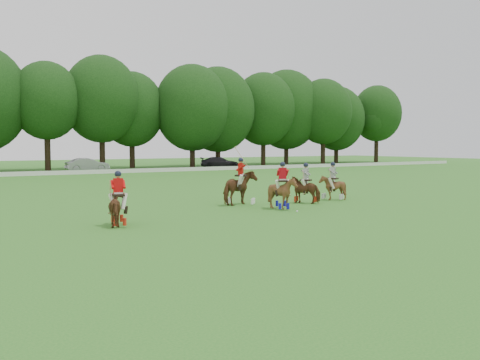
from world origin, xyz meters
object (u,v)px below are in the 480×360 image
car_mid (87,165)px  polo_stripe_b (333,187)px  polo_red_a (118,206)px  polo_red_c (282,192)px  polo_red_b (241,188)px  car_right (220,163)px  polo_stripe_a (306,189)px  polo_ball (297,211)px

car_mid → polo_stripe_b: (3.13, -37.76, -0.03)m
polo_red_a → polo_red_c: bearing=6.1°
car_mid → polo_red_b: size_ratio=1.59×
car_right → polo_stripe_a: size_ratio=2.35×
polo_ball → polo_stripe_b: bearing=32.6°
polo_red_b → polo_ball: bearing=-80.0°
car_mid → car_right: (17.24, 0.00, -0.05)m
car_mid → polo_red_b: 37.17m
car_right → polo_red_b: 42.03m
polo_red_c → polo_red_b: bearing=106.8°
car_mid → polo_red_a: polo_red_a is taller
car_mid → polo_stripe_a: polo_stripe_a is taller
polo_red_b → polo_ball: polo_red_b is taller
polo_stripe_b → polo_ball: size_ratio=23.83×
polo_red_b → polo_stripe_b: (5.67, -0.67, -0.14)m
polo_stripe_b → car_right: bearing=69.5°
car_right → polo_ball: bearing=177.7°
car_right → polo_red_b: size_ratio=1.69×
polo_red_c → polo_stripe_a: polo_red_c is taller
car_mid → polo_red_b: bearing=176.8°
polo_ball → polo_red_c: bearing=85.7°
car_right → polo_red_a: (-27.50, -40.57, 0.02)m
car_mid → polo_ball: car_mid is taller
polo_red_a → polo_ball: (8.40, -0.37, -0.71)m
polo_red_a → polo_red_c: size_ratio=0.93×
polo_red_c → polo_red_a: bearing=-173.9°
polo_red_b → polo_stripe_a: bearing=-16.9°
car_mid → car_right: bearing=-89.3°
car_mid → polo_ball: 40.99m
car_right → polo_ball: car_right is taller
polo_stripe_a → polo_ball: 4.01m
car_right → polo_stripe_a: (-16.34, -38.12, 0.03)m
polo_red_b → polo_stripe_a: (3.44, -1.04, -0.13)m
car_right → polo_red_c: polo_red_c is taller
car_mid → polo_red_b: (-2.54, -37.08, 0.11)m
car_right → polo_red_a: size_ratio=2.38×
car_right → polo_stripe_b: 40.31m
car_mid → car_right: 17.24m
polo_red_a → polo_ball: 8.44m
polo_red_c → polo_ball: bearing=-94.3°
polo_red_a → polo_red_b: (7.72, 3.49, 0.15)m
polo_stripe_a → polo_red_c: bearing=-150.0°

